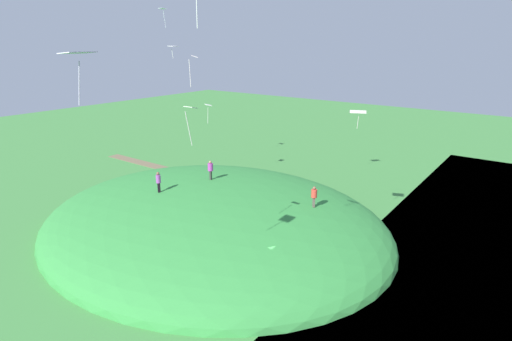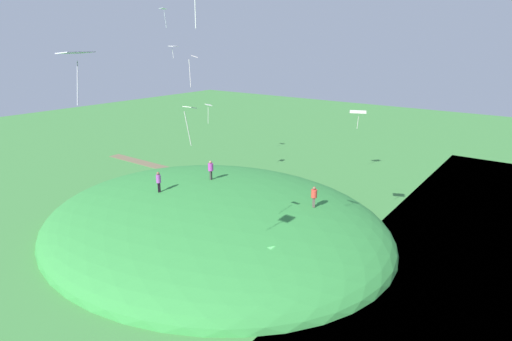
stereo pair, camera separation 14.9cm
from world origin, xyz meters
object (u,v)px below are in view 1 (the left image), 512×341
at_px(kite_1, 194,60).
at_px(kite_4, 190,112).
at_px(kite_5, 208,106).
at_px(kite_9, 163,10).
at_px(kite_3, 78,55).
at_px(kite_0, 173,47).
at_px(person_near_shore, 210,168).
at_px(kite_2, 358,112).
at_px(person_with_child, 314,194).
at_px(person_on_hilltop, 158,180).

relative_size(kite_1, kite_4, 1.06).
distance_m(kite_5, kite_9, 12.28).
distance_m(kite_3, kite_9, 28.30).
xyz_separation_m(kite_0, kite_9, (4.98, -3.49, 3.40)).
distance_m(kite_1, kite_4, 8.48).
bearing_deg(person_near_shore, kite_2, -97.37).
relative_size(kite_1, kite_2, 1.59).
distance_m(person_with_child, kite_5, 12.11).
relative_size(person_near_shore, kite_2, 1.29).
relative_size(person_on_hilltop, kite_3, 0.92).
xyz_separation_m(kite_1, kite_4, (-5.58, 5.98, -2.26)).
distance_m(person_on_hilltop, kite_4, 13.93).
height_order(person_with_child, kite_0, kite_0).
height_order(person_near_shore, kite_0, kite_0).
bearing_deg(kite_5, kite_9, -19.40).
distance_m(kite_4, kite_5, 14.94).
bearing_deg(person_on_hilltop, kite_4, 83.11).
height_order(person_near_shore, kite_1, kite_1).
bearing_deg(kite_5, kite_0, 8.28).
bearing_deg(kite_9, person_with_child, 172.09).
bearing_deg(kite_2, person_near_shore, 9.31).
distance_m(person_with_child, kite_9, 23.94).
bearing_deg(person_near_shore, kite_3, -166.66).
distance_m(person_on_hilltop, kite_9, 17.91).
xyz_separation_m(person_near_shore, kite_5, (0.63, -0.68, 5.35)).
bearing_deg(kite_3, kite_9, -47.54).
bearing_deg(kite_5, kite_2, -174.02).
height_order(kite_2, kite_9, kite_9).
height_order(person_on_hilltop, kite_4, kite_4).
distance_m(kite_2, kite_4, 13.38).
bearing_deg(kite_2, kite_9, -4.22).
distance_m(person_near_shore, kite_9, 16.87).
bearing_deg(kite_4, kite_0, -40.09).
xyz_separation_m(kite_4, kite_5, (9.46, -11.40, -1.92)).
relative_size(person_on_hilltop, person_with_child, 1.04).
distance_m(kite_0, kite_1, 8.89).
distance_m(kite_4, kite_9, 23.87).
relative_size(person_with_child, kite_4, 0.83).
relative_size(person_with_child, kite_3, 0.88).
bearing_deg(kite_9, kite_2, 175.78).
distance_m(kite_3, kite_4, 7.08).
xyz_separation_m(person_near_shore, kite_1, (-3.25, 4.74, 9.53)).
relative_size(kite_0, kite_2, 0.79).
bearing_deg(kite_1, person_with_child, -139.22).
xyz_separation_m(person_on_hilltop, kite_3, (-11.26, 12.29, 10.32)).
bearing_deg(kite_4, person_on_hilltop, -30.23).
relative_size(kite_2, kite_9, 0.74).
bearing_deg(kite_4, kite_9, -38.74).
bearing_deg(person_on_hilltop, kite_2, 139.38).
height_order(kite_0, kite_9, kite_9).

